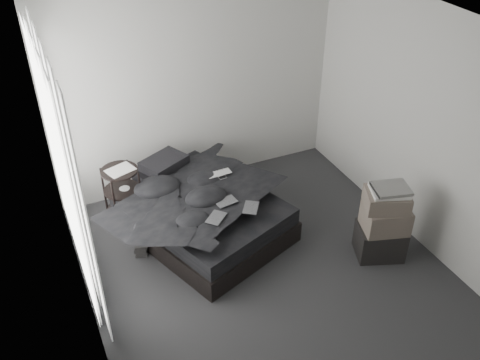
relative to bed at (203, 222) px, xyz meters
name	(u,v)px	position (x,y,z in m)	size (l,w,h in m)	color
floor	(271,278)	(0.37, -1.02, -0.12)	(3.60, 4.20, 0.01)	#2D2D2F
ceiling	(283,36)	(0.37, -1.02, 2.48)	(3.60, 4.20, 0.01)	white
wall_back	(196,87)	(0.37, 1.08, 1.18)	(3.60, 0.01, 2.60)	silver
wall_front	(434,348)	(0.37, -3.12, 1.18)	(3.60, 0.01, 2.60)	silver
wall_left	(76,227)	(-1.43, -1.02, 1.18)	(0.01, 4.20, 2.60)	silver
wall_right	(431,135)	(2.17, -1.02, 1.18)	(0.01, 4.20, 2.60)	silver
window_left	(60,166)	(-1.41, -0.12, 1.23)	(0.02, 2.00, 2.30)	white
curtain_left	(67,171)	(-1.36, -0.12, 1.16)	(0.06, 2.12, 2.48)	white
bed	(203,222)	(0.00, 0.00, 0.00)	(1.37, 1.81, 0.25)	black
mattress	(202,207)	(0.00, 0.00, 0.22)	(1.32, 1.76, 0.19)	black
duvet	(204,194)	(0.02, -0.04, 0.42)	(1.34, 1.55, 0.21)	black
pillow_lower	(160,173)	(-0.28, 0.65, 0.38)	(0.55, 0.37, 0.12)	black
pillow_upper	(164,163)	(-0.22, 0.65, 0.50)	(0.51, 0.35, 0.11)	black
laptop	(220,171)	(0.30, 0.16, 0.54)	(0.29, 0.19, 0.02)	silver
comic_a	(216,213)	(-0.04, -0.53, 0.53)	(0.23, 0.15, 0.01)	black
comic_b	(226,196)	(0.16, -0.32, 0.54)	(0.23, 0.15, 0.01)	black
comic_c	(251,202)	(0.36, -0.52, 0.54)	(0.23, 0.15, 0.01)	black
side_stand	(123,198)	(-0.78, 0.48, 0.26)	(0.42, 0.42, 0.76)	black
papers	(120,170)	(-0.77, 0.47, 0.65)	(0.30, 0.22, 0.02)	white
floor_books	(141,248)	(-0.76, -0.06, -0.06)	(0.13, 0.19, 0.13)	black
box_lower	(380,241)	(1.62, -1.16, 0.06)	(0.49, 0.38, 0.36)	black
box_mid	(386,218)	(1.63, -1.18, 0.38)	(0.46, 0.36, 0.28)	#63584E
box_upper	(387,200)	(1.61, -1.16, 0.61)	(0.44, 0.35, 0.19)	#63584E
art_book_white	(389,191)	(1.62, -1.16, 0.73)	(0.37, 0.30, 0.04)	silver
art_book_snake	(391,189)	(1.63, -1.18, 0.76)	(0.36, 0.29, 0.03)	silver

